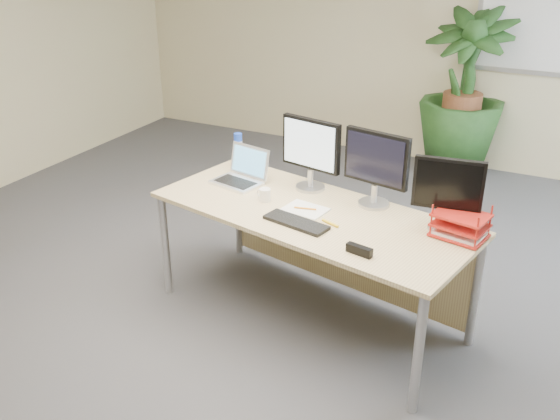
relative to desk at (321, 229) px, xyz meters
The scene contains 17 objects.
floor 0.96m from the desk, 113.39° to the right, with size 8.00×8.00×0.00m, color #424247.
back_wall 3.43m from the desk, 94.89° to the left, with size 7.00×0.04×2.70m, color #CBB990.
whiteboard 3.55m from the desk, 74.54° to the left, with size 1.30×0.04×0.95m.
desk is the anchor object (origin of this frame).
floor_plant 3.05m from the desk, 84.88° to the left, with size 0.84×0.84×1.50m, color #193C15.
monitor_left 0.54m from the desk, 129.99° to the left, with size 0.45×0.20×0.50m.
monitor_right 0.57m from the desk, 27.53° to the left, with size 0.45×0.20×0.50m.
monitor_dark 0.90m from the desk, ahead, with size 0.41×0.18×0.45m.
laptop 0.72m from the desk, 169.75° to the left, with size 0.39×0.35×0.24m.
keyboard 0.38m from the desk, 95.62° to the right, with size 0.42×0.14×0.02m, color black.
coffee_mug 0.44m from the desk, 164.68° to the right, with size 0.11×0.08×0.08m.
spiral_notebook 0.22m from the desk, 117.61° to the right, with size 0.27×0.20×0.01m, color white.
orange_pen 0.24m from the desk, 115.93° to the right, with size 0.01×0.01×0.14m, color orange.
yellow_highlighter 0.34m from the desk, 56.54° to the right, with size 0.02×0.02×0.13m, color yellow.
water_bottle 0.97m from the desk, 156.24° to the left, with size 0.07×0.07×0.26m.
letter_tray 0.93m from the desk, ahead, with size 0.34×0.28×0.14m.
stapler 0.70m from the desk, 49.03° to the right, with size 0.16×0.04×0.05m, color black.
Camera 1 is at (1.70, -2.77, 2.50)m, focal length 40.00 mm.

